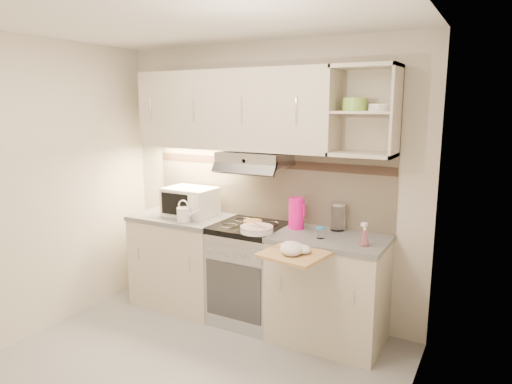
% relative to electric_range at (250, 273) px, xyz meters
% --- Properties ---
extents(ground, '(3.00, 3.00, 0.00)m').
position_rel_electric_range_xyz_m(ground, '(0.00, -1.10, -0.45)').
color(ground, gray).
rests_on(ground, ground).
extents(room_shell, '(3.04, 2.84, 2.52)m').
position_rel_electric_range_xyz_m(room_shell, '(0.00, -0.73, 1.18)').
color(room_shell, beige).
rests_on(room_shell, ground).
extents(base_cabinet_left, '(0.90, 0.60, 0.86)m').
position_rel_electric_range_xyz_m(base_cabinet_left, '(-0.75, 0.00, -0.02)').
color(base_cabinet_left, beige).
rests_on(base_cabinet_left, ground).
extents(worktop_left, '(0.92, 0.62, 0.04)m').
position_rel_electric_range_xyz_m(worktop_left, '(-0.75, 0.00, 0.43)').
color(worktop_left, slate).
rests_on(worktop_left, base_cabinet_left).
extents(base_cabinet_right, '(0.90, 0.60, 0.86)m').
position_rel_electric_range_xyz_m(base_cabinet_right, '(0.75, 0.00, -0.02)').
color(base_cabinet_right, beige).
rests_on(base_cabinet_right, ground).
extents(worktop_right, '(0.92, 0.62, 0.04)m').
position_rel_electric_range_xyz_m(worktop_right, '(0.75, 0.00, 0.43)').
color(worktop_right, slate).
rests_on(worktop_right, base_cabinet_right).
extents(electric_range, '(0.60, 0.60, 0.90)m').
position_rel_electric_range_xyz_m(electric_range, '(0.00, 0.00, 0.00)').
color(electric_range, '#B7B7BC').
rests_on(electric_range, ground).
extents(microwave, '(0.47, 0.36, 0.27)m').
position_rel_electric_range_xyz_m(microwave, '(-0.69, 0.05, 0.58)').
color(microwave, white).
rests_on(microwave, worktop_left).
extents(watering_can, '(0.24, 0.12, 0.20)m').
position_rel_electric_range_xyz_m(watering_can, '(-0.58, -0.19, 0.52)').
color(watering_can, white).
rests_on(watering_can, worktop_left).
extents(plate_stack, '(0.28, 0.28, 0.06)m').
position_rel_electric_range_xyz_m(plate_stack, '(0.17, -0.18, 0.48)').
color(plate_stack, white).
rests_on(plate_stack, electric_range).
extents(bread_loaf, '(0.17, 0.17, 0.04)m').
position_rel_electric_range_xyz_m(bread_loaf, '(0.03, 0.00, 0.47)').
color(bread_loaf, '#B57E3E').
rests_on(bread_loaf, electric_range).
extents(pink_pitcher, '(0.14, 0.13, 0.27)m').
position_rel_electric_range_xyz_m(pink_pitcher, '(0.41, 0.09, 0.58)').
color(pink_pitcher, '#FA0B91').
rests_on(pink_pitcher, worktop_right).
extents(glass_jar, '(0.13, 0.13, 0.24)m').
position_rel_electric_range_xyz_m(glass_jar, '(0.74, 0.20, 0.57)').
color(glass_jar, white).
rests_on(glass_jar, worktop_right).
extents(spice_jar, '(0.06, 0.06, 0.09)m').
position_rel_electric_range_xyz_m(spice_jar, '(0.70, -0.09, 0.50)').
color(spice_jar, silver).
rests_on(spice_jar, worktop_right).
extents(spray_bottle, '(0.07, 0.07, 0.19)m').
position_rel_electric_range_xyz_m(spray_bottle, '(1.06, -0.12, 0.52)').
color(spray_bottle, pink).
rests_on(spray_bottle, worktop_right).
extents(cutting_board, '(0.49, 0.46, 0.02)m').
position_rel_electric_range_xyz_m(cutting_board, '(0.64, -0.49, 0.42)').
color(cutting_board, '#A47056').
rests_on(cutting_board, base_cabinet_right).
extents(dish_towel, '(0.32, 0.28, 0.08)m').
position_rel_electric_range_xyz_m(dish_towel, '(0.63, -0.50, 0.47)').
color(dish_towel, silver).
rests_on(dish_towel, cutting_board).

